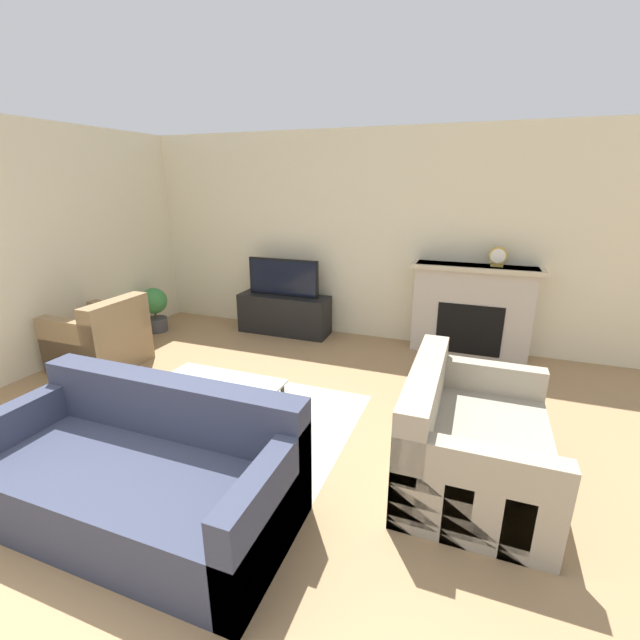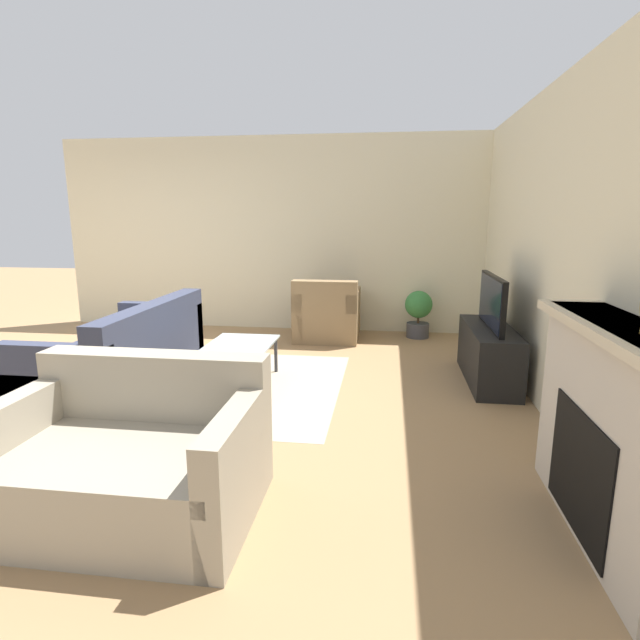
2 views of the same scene
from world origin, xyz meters
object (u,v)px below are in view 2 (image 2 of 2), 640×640
Objects in this scene: couch_loveseat at (132,461)px; armchair_by_window at (327,317)px; couch_sectional at (124,358)px; coffee_table at (236,350)px; tv at (492,302)px; potted_plant at (418,311)px.

couch_loveseat and armchair_by_window have the same top height.
couch_sectional and armchair_by_window have the same top height.
armchair_by_window reaches higher than coffee_table.
tv is at bearing 140.22° from armchair_by_window.
coffee_table is (0.50, -2.43, -0.44)m from tv.
armchair_by_window is at bearing 81.68° from couch_loveseat.
couch_loveseat is (1.92, 1.11, 0.00)m from couch_sectional.
couch_sectional is (0.65, -3.50, -0.52)m from tv.
couch_loveseat is (2.57, -2.39, -0.52)m from tv.
armchair_by_window is (-4.06, 0.59, 0.01)m from couch_loveseat.
tv is 1.91m from potted_plant.
couch_sectional is at bearing -82.14° from coffee_table.
armchair_by_window is 2.08m from coffee_table.
armchair_by_window is at bearing -129.63° from tv.
armchair_by_window is (-1.49, -1.79, -0.50)m from tv.
armchair_by_window is 1.31× the size of potted_plant.
couch_sectional is 1.08m from coffee_table.
tv is 2.52m from coffee_table.
couch_sectional is 2.22m from couch_loveseat.
couch_sectional reaches higher than potted_plant.
couch_sectional is at bearing 119.93° from couch_loveseat.
coffee_table is at bearing -39.16° from potted_plant.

